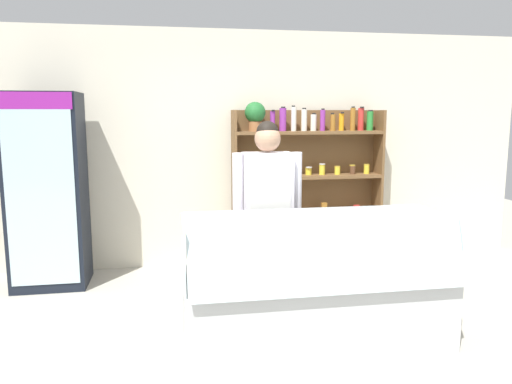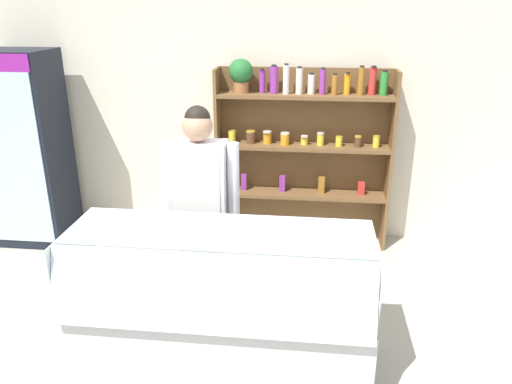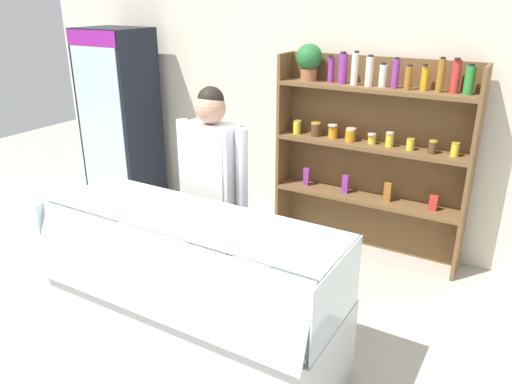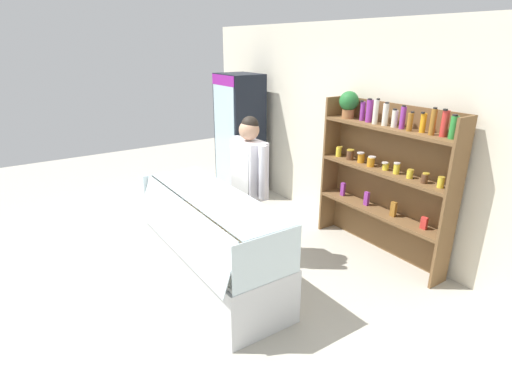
{
  "view_description": "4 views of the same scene",
  "coord_description": "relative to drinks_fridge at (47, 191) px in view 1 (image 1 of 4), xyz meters",
  "views": [
    {
      "loc": [
        -0.9,
        -3.54,
        1.77
      ],
      "look_at": [
        -0.16,
        0.65,
        1.09
      ],
      "focal_mm": 35.0,
      "sensor_mm": 36.0,
      "label": 1
    },
    {
      "loc": [
        0.76,
        -2.85,
        2.4
      ],
      "look_at": [
        0.35,
        0.71,
        1.03
      ],
      "focal_mm": 35.0,
      "sensor_mm": 36.0,
      "label": 2
    },
    {
      "loc": [
        1.97,
        -2.21,
        2.3
      ],
      "look_at": [
        0.26,
        0.71,
        0.95
      ],
      "focal_mm": 35.0,
      "sensor_mm": 36.0,
      "label": 3
    },
    {
      "loc": [
        3.51,
        -1.68,
        2.44
      ],
      "look_at": [
        0.14,
        0.57,
        0.92
      ],
      "focal_mm": 28.0,
      "sensor_mm": 36.0,
      "label": 4
    }
  ],
  "objects": [
    {
      "name": "shop_clerk",
      "position": [
        2.05,
        -1.13,
        0.02
      ],
      "size": [
        0.61,
        0.25,
        1.7
      ],
      "color": "#4C4233",
      "rests_on": "ground"
    },
    {
      "name": "shelving_unit",
      "position": [
        2.75,
        0.28,
        0.08
      ],
      "size": [
        1.74,
        0.29,
        1.89
      ],
      "color": "brown",
      "rests_on": "ground"
    },
    {
      "name": "drinks_fridge",
      "position": [
        0.0,
        0.0,
        0.0
      ],
      "size": [
        0.72,
        0.59,
        1.97
      ],
      "color": "black",
      "rests_on": "ground"
    },
    {
      "name": "ground_plane",
      "position": [
        2.11,
        -1.74,
        -0.99
      ],
      "size": [
        12.0,
        12.0,
        0.0
      ],
      "primitive_type": "plane",
      "color": "#B7B2A3"
    },
    {
      "name": "back_wall",
      "position": [
        2.11,
        0.5,
        0.36
      ],
      "size": [
        6.8,
        0.1,
        2.7
      ],
      "primitive_type": "cube",
      "color": "silver",
      "rests_on": "ground"
    },
    {
      "name": "deli_display_case",
      "position": [
        2.3,
        -1.76,
        -0.67
      ],
      "size": [
        2.02,
        0.79,
        1.01
      ],
      "color": "silver",
      "rests_on": "ground"
    }
  ]
}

